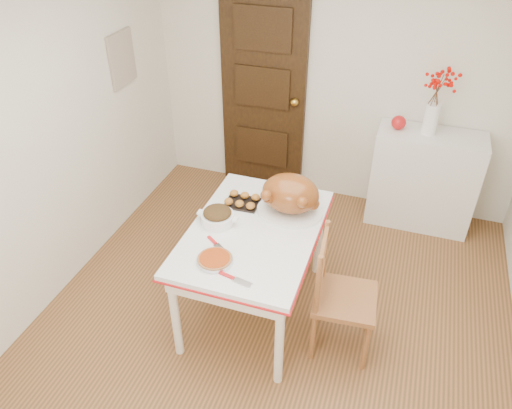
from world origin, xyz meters
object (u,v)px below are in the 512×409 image
(sideboard, at_px, (423,179))
(turkey_platter, at_px, (290,196))
(chair_oak, at_px, (345,296))
(kitchen_table, at_px, (254,271))
(pumpkin_pie, at_px, (215,259))

(sideboard, distance_m, turkey_platter, 1.68)
(chair_oak, bearing_deg, kitchen_table, 74.77)
(chair_oak, height_order, pumpkin_pie, chair_oak)
(chair_oak, distance_m, turkey_platter, 0.80)
(chair_oak, relative_size, turkey_platter, 1.95)
(sideboard, bearing_deg, kitchen_table, -125.00)
(sideboard, distance_m, pumpkin_pie, 2.37)
(turkey_platter, bearing_deg, kitchen_table, -134.33)
(sideboard, relative_size, kitchen_table, 0.72)
(kitchen_table, xyz_separation_m, pumpkin_pie, (-0.13, -0.40, 0.41))
(sideboard, xyz_separation_m, pumpkin_pie, (-1.24, -1.99, 0.34))
(pumpkin_pie, bearing_deg, sideboard, 58.07)
(chair_oak, distance_m, pumpkin_pie, 0.93)
(turkey_platter, bearing_deg, pumpkin_pie, -124.99)
(chair_oak, height_order, turkey_platter, turkey_platter)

